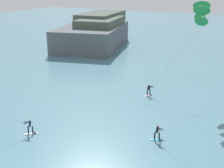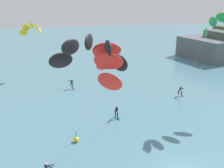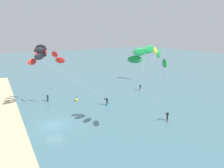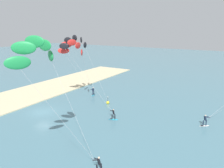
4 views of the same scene
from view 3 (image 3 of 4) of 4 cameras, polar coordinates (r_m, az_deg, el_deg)
The scene contains 6 objects.
ground_plane at distance 33.82m, azimuth -16.14°, elevation -11.10°, with size 240.00×240.00×0.00m, color slate.
kitesurfer_nearshore at distance 37.76m, azimuth -18.19°, elevation 6.91°, with size 7.00×6.39×11.38m.
kitesurfer_mid_water at distance 27.37m, azimuth 10.67°, elevation 7.24°, with size 6.28×7.89×12.69m.
kitesurfer_far_out at distance 58.33m, azimuth 10.90°, elevation 8.96°, with size 8.87×10.78×10.18m.
kitesurfer_downwind at distance 38.60m, azimuth -18.71°, elevation 8.12°, with size 7.88×13.36×12.09m.
marker_buoy at distance 43.38m, azimuth -10.08°, elevation -4.40°, with size 0.56×0.56×1.38m.
Camera 3 is at (29.78, -6.74, 14.55)m, focal length 32.21 mm.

